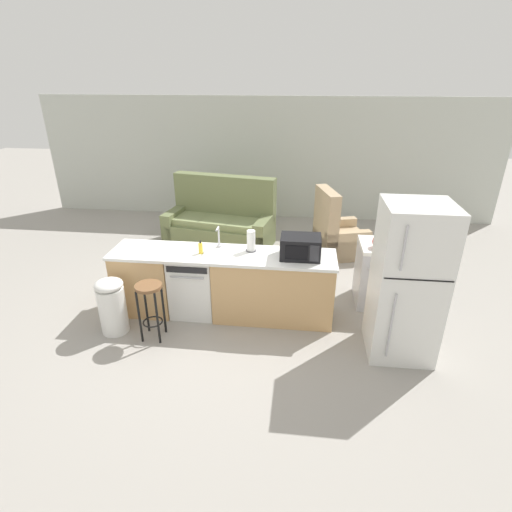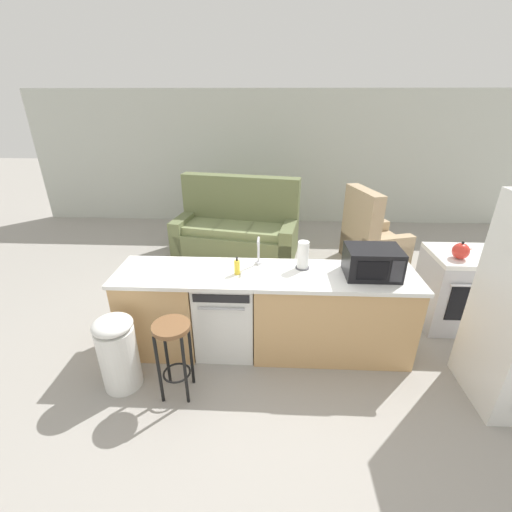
# 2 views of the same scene
# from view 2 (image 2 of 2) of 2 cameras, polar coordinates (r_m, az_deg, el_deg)

# --- Properties ---
(ground_plane) EXTENTS (24.00, 24.00, 0.00)m
(ground_plane) POSITION_cam_2_polar(r_m,az_deg,el_deg) (3.83, -0.88, -14.78)
(ground_plane) COLOR gray
(wall_back) EXTENTS (10.00, 0.06, 2.60)m
(wall_back) POSITION_cam_2_polar(r_m,az_deg,el_deg) (7.23, 3.60, 15.82)
(wall_back) COLOR beige
(wall_back) RESTS_ON ground_plane
(kitchen_counter) EXTENTS (2.94, 0.66, 0.90)m
(kitchen_counter) POSITION_cam_2_polar(r_m,az_deg,el_deg) (3.57, 2.98, -9.70)
(kitchen_counter) COLOR tan
(kitchen_counter) RESTS_ON ground_plane
(dishwasher) EXTENTS (0.58, 0.61, 0.84)m
(dishwasher) POSITION_cam_2_polar(r_m,az_deg,el_deg) (3.59, -4.96, -9.46)
(dishwasher) COLOR white
(dishwasher) RESTS_ON ground_plane
(stove_range) EXTENTS (0.76, 0.68, 0.90)m
(stove_range) POSITION_cam_2_polar(r_m,az_deg,el_deg) (4.56, 30.67, -4.80)
(stove_range) COLOR #B7B7BC
(stove_range) RESTS_ON ground_plane
(microwave) EXTENTS (0.50, 0.37, 0.28)m
(microwave) POSITION_cam_2_polar(r_m,az_deg,el_deg) (3.39, 18.84, -0.96)
(microwave) COLOR black
(microwave) RESTS_ON kitchen_counter
(sink_faucet) EXTENTS (0.07, 0.18, 0.30)m
(sink_faucet) POSITION_cam_2_polar(r_m,az_deg,el_deg) (3.42, 0.41, 0.52)
(sink_faucet) COLOR silver
(sink_faucet) RESTS_ON kitchen_counter
(paper_towel_roll) EXTENTS (0.14, 0.14, 0.28)m
(paper_towel_roll) POSITION_cam_2_polar(r_m,az_deg,el_deg) (3.38, 7.84, 0.09)
(paper_towel_roll) COLOR #4C4C51
(paper_towel_roll) RESTS_ON kitchen_counter
(soap_bottle) EXTENTS (0.06, 0.06, 0.18)m
(soap_bottle) POSITION_cam_2_polar(r_m,az_deg,el_deg) (3.27, -3.18, -1.86)
(soap_bottle) COLOR yellow
(soap_bottle) RESTS_ON kitchen_counter
(kettle) EXTENTS (0.21, 0.17, 0.19)m
(kettle) POSITION_cam_2_polar(r_m,az_deg,el_deg) (4.17, 30.98, 0.72)
(kettle) COLOR red
(kettle) RESTS_ON stove_range
(bar_stool) EXTENTS (0.32, 0.32, 0.74)m
(bar_stool) POSITION_cam_2_polar(r_m,az_deg,el_deg) (3.09, -13.63, -14.16)
(bar_stool) COLOR brown
(bar_stool) RESTS_ON ground_plane
(trash_bin) EXTENTS (0.35, 0.35, 0.74)m
(trash_bin) POSITION_cam_2_polar(r_m,az_deg,el_deg) (3.41, -22.01, -14.59)
(trash_bin) COLOR white
(trash_bin) RESTS_ON ground_plane
(couch) EXTENTS (2.13, 1.25, 1.27)m
(couch) POSITION_cam_2_polar(r_m,az_deg,el_deg) (5.83, -3.12, 4.34)
(couch) COLOR #667047
(couch) RESTS_ON ground_plane
(armchair) EXTENTS (1.00, 1.03, 1.20)m
(armchair) POSITION_cam_2_polar(r_m,az_deg,el_deg) (5.77, 18.44, 2.32)
(armchair) COLOR tan
(armchair) RESTS_ON ground_plane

